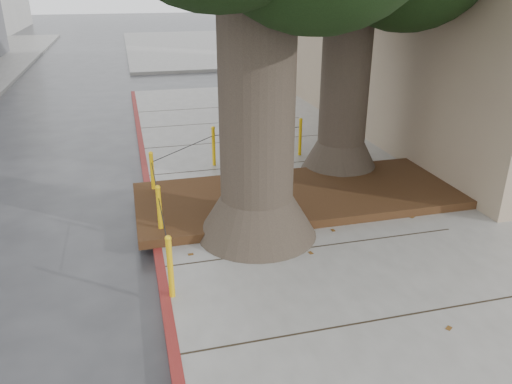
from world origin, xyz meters
TOP-DOWN VIEW (x-y plane):
  - ground at (0.00, 0.00)m, footprint 140.00×140.00m
  - sidewalk_far at (6.00, 30.00)m, footprint 16.00×20.00m
  - curb_red at (-2.00, 2.50)m, footprint 0.14×26.00m
  - planter_bed at (0.90, 3.90)m, footprint 6.40×2.60m
  - bollard_ring at (-0.87, 4.38)m, footprint 3.79×5.39m
  - car_silver at (4.05, 18.21)m, footprint 3.73×1.51m
  - car_red at (12.69, 19.00)m, footprint 3.40×1.47m

SIDE VIEW (x-z plane):
  - ground at x=0.00m, z-range 0.00..0.00m
  - sidewalk_far at x=6.00m, z-range 0.00..0.15m
  - curb_red at x=-2.00m, z-range -0.01..0.15m
  - planter_bed at x=0.90m, z-range 0.15..0.31m
  - car_red at x=12.69m, z-range 0.00..1.09m
  - car_silver at x=4.05m, z-range 0.00..1.27m
  - bollard_ring at x=-0.87m, z-range 0.19..1.14m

